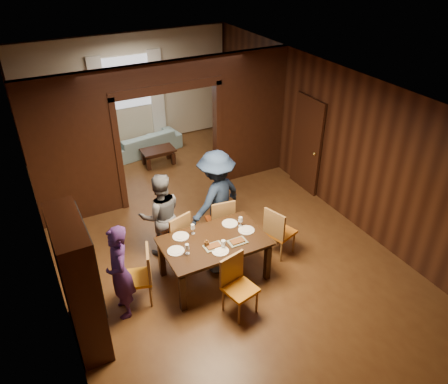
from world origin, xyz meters
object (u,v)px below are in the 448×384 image
sofa (144,142)px  person_purple (120,273)px  chair_far_l (174,235)px  person_navy (216,198)px  chair_far_r (220,220)px  person_grey (161,215)px  dining_table (214,259)px  hutch (79,283)px  chair_near (240,288)px  chair_right (280,230)px  chair_left (137,277)px  coffee_table (158,157)px

sofa → person_purple: bearing=58.9°
person_purple → chair_far_l: person_purple is taller
person_navy → chair_far_r: size_ratio=1.87×
person_grey → person_navy: bearing=-177.6°
dining_table → chair_far_r: bearing=57.7°
person_purple → person_navy: size_ratio=0.86×
person_navy → hutch: bearing=1.5°
person_purple → chair_near: bearing=67.5°
person_purple → chair_near: person_purple is taller
person_navy → chair_right: bearing=110.2°
person_navy → chair_right: 1.27m
person_purple → hutch: size_ratio=0.78×
person_navy → sofa: person_navy is taller
person_grey → person_navy: person_navy is taller
person_navy → chair_left: size_ratio=1.87×
dining_table → coffee_table: (0.58, 4.27, -0.18)m
person_grey → chair_far_l: bearing=125.9°
coffee_table → chair_far_l: size_ratio=0.82×
coffee_table → chair_right: (0.74, -4.24, 0.28)m
person_purple → sofa: person_purple is taller
sofa → chair_near: chair_near is taller
person_grey → chair_near: bearing=113.5°
chair_right → chair_far_l: (-1.72, 0.75, 0.00)m
person_navy → chair_far_l: size_ratio=1.87×
person_navy → chair_right: person_navy is taller
dining_table → hutch: (-2.15, -0.28, 0.62)m
dining_table → chair_left: (-1.29, 0.06, 0.10)m
dining_table → hutch: size_ratio=0.84×
sofa → chair_left: (-1.79, -5.01, 0.21)m
sofa → chair_far_l: chair_far_l is taller
sofa → coffee_table: sofa is taller
chair_right → dining_table: bearing=73.2°
person_navy → chair_near: size_ratio=1.87×
chair_far_l → chair_right: bearing=139.4°
person_grey → chair_far_r: 1.11m
dining_table → chair_far_l: (-0.40, 0.78, 0.10)m
chair_far_r → chair_near: bearing=80.6°
sofa → chair_far_r: chair_far_r is taller
person_purple → hutch: (-0.59, -0.21, 0.22)m
coffee_table → chair_far_r: chair_far_r is taller
coffee_table → person_purple: bearing=-116.3°
chair_right → chair_left: bearing=71.1°
chair_near → chair_right: bearing=21.7°
person_grey → chair_far_l: (0.12, -0.24, -0.31)m
coffee_table → chair_near: (-0.59, -5.15, 0.28)m
sofa → chair_right: size_ratio=1.93×
person_grey → coffee_table: bearing=-100.7°
person_purple → chair_left: bearing=120.3°
chair_near → hutch: (-2.14, 0.60, 0.52)m
dining_table → chair_near: chair_near is taller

